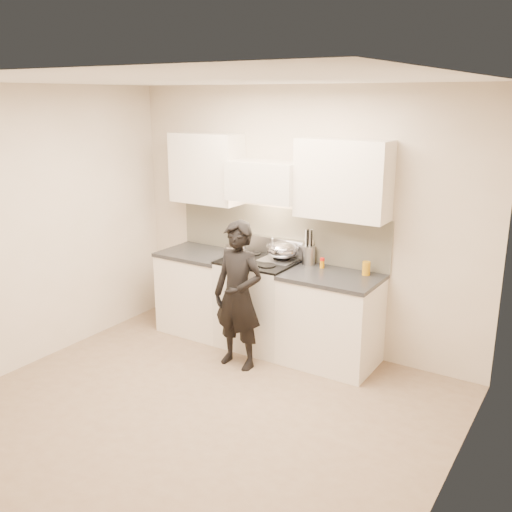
# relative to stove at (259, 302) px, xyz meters

# --- Properties ---
(ground_plane) EXTENTS (4.00, 4.00, 0.00)m
(ground_plane) POSITION_rel_stove_xyz_m (0.30, -1.42, -0.47)
(ground_plane) COLOR #857058
(room_shell) EXTENTS (4.04, 3.54, 2.70)m
(room_shell) POSITION_rel_stove_xyz_m (0.24, -1.05, 1.12)
(room_shell) COLOR beige
(room_shell) RESTS_ON ground
(stove) EXTENTS (0.76, 0.65, 0.96)m
(stove) POSITION_rel_stove_xyz_m (0.00, 0.00, 0.00)
(stove) COLOR silver
(stove) RESTS_ON ground
(counter_right) EXTENTS (0.92, 0.67, 0.92)m
(counter_right) POSITION_rel_stove_xyz_m (0.83, 0.00, -0.01)
(counter_right) COLOR silver
(counter_right) RESTS_ON ground
(counter_left) EXTENTS (0.82, 0.67, 0.92)m
(counter_left) POSITION_rel_stove_xyz_m (-0.78, 0.00, -0.01)
(counter_left) COLOR silver
(counter_left) RESTS_ON ground
(wok) EXTENTS (0.34, 0.40, 0.27)m
(wok) POSITION_rel_stove_xyz_m (0.20, 0.13, 0.57)
(wok) COLOR #B9B8C9
(wok) RESTS_ON stove
(stock_pot) EXTENTS (0.30, 0.25, 0.14)m
(stock_pot) POSITION_rel_stove_xyz_m (-0.20, -0.14, 0.56)
(stock_pot) COLOR #B9B8C9
(stock_pot) RESTS_ON stove
(utensil_crock) EXTENTS (0.14, 0.14, 0.36)m
(utensil_crock) POSITION_rel_stove_xyz_m (0.46, 0.21, 0.56)
(utensil_crock) COLOR #ADADAD
(utensil_crock) RESTS_ON counter_right
(spice_jar) EXTENTS (0.05, 0.05, 0.10)m
(spice_jar) POSITION_rel_stove_xyz_m (0.64, 0.16, 0.50)
(spice_jar) COLOR orange
(spice_jar) RESTS_ON counter_right
(oil_glass) EXTENTS (0.08, 0.08, 0.13)m
(oil_glass) POSITION_rel_stove_xyz_m (1.10, 0.18, 0.51)
(oil_glass) COLOR #C68611
(oil_glass) RESTS_ON counter_right
(person) EXTENTS (0.54, 0.36, 1.46)m
(person) POSITION_rel_stove_xyz_m (0.09, -0.53, 0.26)
(person) COLOR black
(person) RESTS_ON ground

